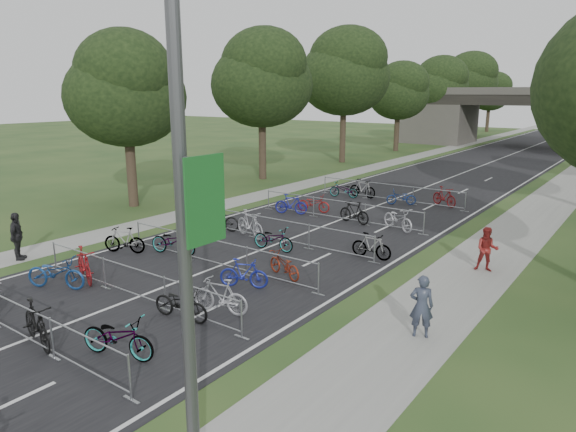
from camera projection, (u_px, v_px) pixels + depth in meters
name	position (u px, v px, depth m)	size (l,w,h in m)	color
road	(496.00, 160.00, 50.09)	(11.00, 140.00, 0.01)	black
sidewalk_left	(423.00, 155.00, 54.39)	(2.00, 140.00, 0.01)	gray
lane_markings	(496.00, 160.00, 50.09)	(0.12, 140.00, 0.00)	silver
overpass_bridge	(533.00, 118.00, 61.02)	(31.00, 8.00, 7.05)	#4F4B46
lamppost	(187.00, 266.00, 6.66)	(0.61, 0.65, 8.21)	#4C4C51
tree_left_0	(126.00, 92.00, 28.40)	(6.72, 6.72, 10.25)	#33261C
tree_left_1	(262.00, 81.00, 37.61)	(7.56, 7.56, 11.53)	#33261C
tree_left_2	(345.00, 74.00, 46.83)	(8.40, 8.40, 12.81)	#33261C
tree_left_3	(399.00, 92.00, 56.62)	(6.72, 6.72, 10.25)	#33261C
tree_left_4	(439.00, 86.00, 65.84)	(7.56, 7.56, 11.53)	#33261C
tree_left_5	(469.00, 81.00, 75.05)	(8.40, 8.40, 12.81)	#33261C
tree_left_6	(491.00, 92.00, 84.84)	(6.72, 6.72, 10.25)	#33261C
barrier_row_1	(21.00, 322.00, 13.58)	(9.70, 0.08, 1.10)	#989A9F
barrier_row_2	(133.00, 283.00, 16.40)	(9.70, 0.08, 1.10)	#989A9F
barrier_row_3	(216.00, 253.00, 19.38)	(9.70, 0.08, 1.10)	#989A9F
barrier_row_4	(280.00, 231.00, 22.52)	(9.70, 0.08, 1.10)	#989A9F
barrier_row_5	(338.00, 210.00, 26.44)	(9.70, 0.08, 1.10)	#989A9F
barrier_row_6	(389.00, 193.00, 31.14)	(9.70, 0.08, 1.10)	#989A9F
bike_6	(37.00, 324.00, 13.33)	(0.57, 2.01, 1.21)	black
bike_7	(118.00, 337.00, 12.75)	(0.73, 2.09, 1.10)	#989A9F
bike_8	(56.00, 273.00, 17.26)	(0.74, 2.11, 1.11)	navy
bike_9	(84.00, 265.00, 17.89)	(0.57, 2.01, 1.21)	maroon
bike_10	(181.00, 304.00, 14.90)	(0.66, 1.90, 1.00)	black
bike_11	(220.00, 296.00, 15.31)	(0.53, 1.86, 1.12)	#B0AFB7
bike_12	(124.00, 240.00, 21.11)	(0.51, 1.82, 1.09)	#989A9F
bike_13	(173.00, 242.00, 20.89)	(0.73, 2.10, 1.10)	#989A9F
bike_14	(244.00, 274.00, 17.32)	(0.48, 1.71, 1.03)	navy
bike_15	(284.00, 265.00, 18.34)	(0.62, 1.77, 0.93)	maroon
bike_16	(218.00, 220.00, 24.46)	(0.74, 2.12, 1.12)	black
bike_17	(250.00, 224.00, 23.35)	(0.59, 2.09, 1.25)	#9D9EA4
bike_18	(273.00, 239.00, 21.47)	(0.67, 1.93, 1.01)	#989A9F
bike_19	(371.00, 246.00, 20.39)	(0.49, 1.72, 1.03)	#989A9F
bike_20	(291.00, 204.00, 27.88)	(0.51, 1.82, 1.09)	navy
bike_21	(313.00, 203.00, 28.34)	(0.65, 1.87, 0.98)	maroon
bike_22	(354.00, 212.00, 25.91)	(0.53, 1.89, 1.13)	black
bike_23	(398.00, 219.00, 24.68)	(0.73, 2.09, 1.10)	#BBBAC2
bike_24	(344.00, 190.00, 32.30)	(0.66, 1.89, 0.99)	#989A9F
bike_25	(362.00, 189.00, 32.30)	(0.54, 1.91, 1.15)	#989A9F
bike_26	(401.00, 197.00, 30.20)	(0.59, 1.71, 0.90)	#1D419F
bike_27	(444.00, 197.00, 29.81)	(0.53, 1.88, 1.13)	maroon
pedestrian_a	(421.00, 306.00, 13.78)	(0.64, 0.42, 1.75)	#31374A
pedestrian_b	(487.00, 250.00, 18.89)	(0.81, 0.63, 1.67)	maroon
pedestrian_c	(17.00, 237.00, 20.15)	(1.12, 0.47, 1.91)	black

